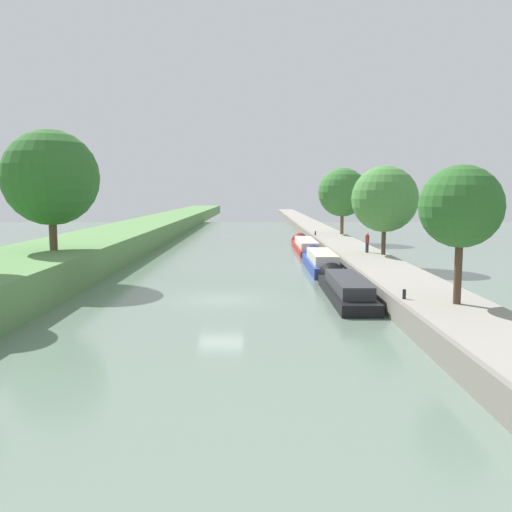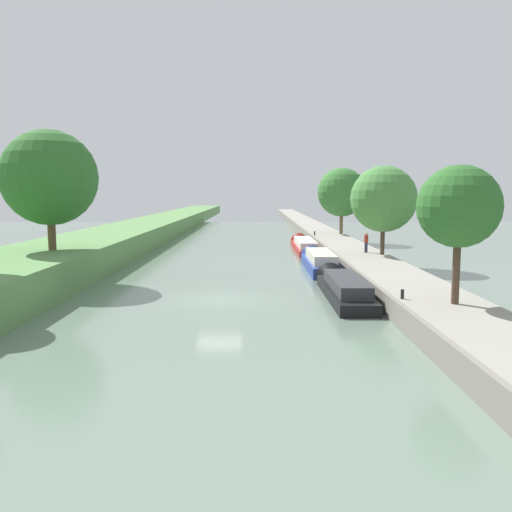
{
  "view_description": "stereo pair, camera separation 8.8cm",
  "coord_description": "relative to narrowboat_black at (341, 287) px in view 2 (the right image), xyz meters",
  "views": [
    {
      "loc": [
        1.98,
        -29.85,
        6.01
      ],
      "look_at": [
        2.13,
        12.62,
        1.0
      ],
      "focal_mm": 37.89,
      "sensor_mm": 36.0,
      "label": 1
    },
    {
      "loc": [
        2.07,
        -29.85,
        6.01
      ],
      "look_at": [
        2.13,
        12.62,
        1.0
      ],
      "focal_mm": 37.89,
      "sensor_mm": 36.0,
      "label": 2
    }
  ],
  "objects": [
    {
      "name": "person_walking",
      "position": [
        4.08,
        13.38,
        1.42
      ],
      "size": [
        0.34,
        0.34,
        1.66
      ],
      "color": "#282D42",
      "rests_on": "right_towpath"
    },
    {
      "name": "narrowboat_red",
      "position": [
        0.02,
        25.51,
        -0.03
      ],
      "size": [
        2.09,
        13.85,
        1.99
      ],
      "color": "maroon",
      "rests_on": "ground_plane"
    },
    {
      "name": "tree_rightbank_near",
      "position": [
        3.86,
        -7.34,
        4.87
      ],
      "size": [
        3.65,
        3.65,
        6.17
      ],
      "color": "#4C3828",
      "rests_on": "right_towpath"
    },
    {
      "name": "mooring_bollard_far",
      "position": [
        1.8,
        31.8,
        0.77
      ],
      "size": [
        0.16,
        0.16,
        0.45
      ],
      "color": "black",
      "rests_on": "right_towpath"
    },
    {
      "name": "narrowboat_blue",
      "position": [
        -0.08,
        11.23,
        0.09
      ],
      "size": [
        2.08,
        10.99,
        2.1
      ],
      "color": "#283D93",
      "rests_on": "ground_plane"
    },
    {
      "name": "mooring_bollard_near",
      "position": [
        1.8,
        -6.23,
        0.77
      ],
      "size": [
        0.16,
        0.16,
        0.45
      ],
      "color": "black",
      "rests_on": "right_towpath"
    },
    {
      "name": "stone_quay",
      "position": [
        1.38,
        -1.21,
        0.04
      ],
      "size": [
        0.25,
        260.0,
        1.11
      ],
      "color": "gray",
      "rests_on": "ground_plane"
    },
    {
      "name": "narrowboat_black",
      "position": [
        0.0,
        0.0,
        0.0
      ],
      "size": [
        2.04,
        11.01,
        1.97
      ],
      "color": "black",
      "rests_on": "ground_plane"
    },
    {
      "name": "tree_leftbank_downstream",
      "position": [
        -18.67,
        4.83,
        6.45
      ],
      "size": [
        6.29,
        6.29,
        7.96
      ],
      "color": "brown",
      "rests_on": "left_grassy_bank"
    },
    {
      "name": "right_towpath",
      "position": [
        3.57,
        -1.21,
        0.01
      ],
      "size": [
        4.14,
        260.0,
        1.06
      ],
      "color": "gray",
      "rests_on": "ground_plane"
    },
    {
      "name": "tree_rightbank_midnear",
      "position": [
        5.08,
        11.91,
        4.97
      ],
      "size": [
        5.26,
        5.26,
        7.07
      ],
      "color": "#4C3828",
      "rests_on": "right_towpath"
    },
    {
      "name": "tree_rightbank_midfar",
      "position": [
        5.14,
        33.38,
        5.51
      ],
      "size": [
        5.78,
        5.78,
        7.87
      ],
      "color": "brown",
      "rests_on": "right_towpath"
    },
    {
      "name": "ground_plane",
      "position": [
        -7.11,
        -1.21,
        -0.52
      ],
      "size": [
        160.0,
        160.0,
        0.0
      ],
      "primitive_type": "plane",
      "color": "slate"
    }
  ]
}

